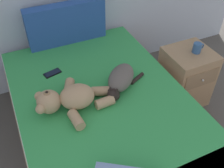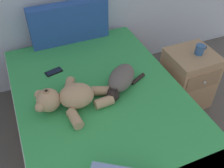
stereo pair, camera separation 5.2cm
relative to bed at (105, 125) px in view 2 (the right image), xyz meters
The scene contains 7 objects.
bed is the anchor object (origin of this frame).
patterned_cushion 1.07m from the bed, 89.51° to the left, with size 0.78×0.12×0.40m.
cat 0.42m from the bed, 31.65° to the left, with size 0.42×0.38×0.15m.
teddy_bear 0.45m from the bed, 166.29° to the left, with size 0.60×0.52×0.19m.
cell_phone 0.65m from the bed, 118.81° to the left, with size 0.16×0.10×0.01m.
nightstand 1.01m from the bed, 12.62° to the left, with size 0.43×0.45×0.60m.
mug 1.11m from the bed, 11.38° to the left, with size 0.12×0.08×0.09m.
Camera 2 is at (1.19, 2.12, 2.00)m, focal length 41.83 mm.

